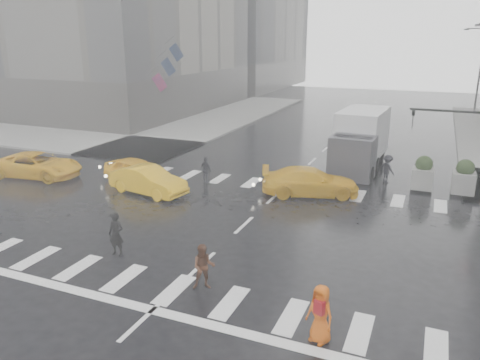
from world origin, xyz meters
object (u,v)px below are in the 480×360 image
at_px(traffic_signal_pole, 471,136).
at_px(box_truck, 360,139).
at_px(taxi_front, 137,171).
at_px(pedestrian_orange, 320,314).
at_px(pedestrian_brown, 204,267).
at_px(taxi_mid, 148,180).

xyz_separation_m(traffic_signal_pole, box_truck, (-5.90, 3.24, -1.29)).
distance_m(taxi_front, box_truck, 13.62).
bearing_deg(pedestrian_orange, box_truck, 120.27).
relative_size(pedestrian_brown, pedestrian_orange, 0.93).
height_order(traffic_signal_pole, box_truck, traffic_signal_pole).
bearing_deg(taxi_mid, pedestrian_brown, -126.50).
distance_m(pedestrian_orange, taxi_mid, 14.42).
height_order(pedestrian_orange, taxi_front, pedestrian_orange).
relative_size(pedestrian_orange, box_truck, 0.25).
bearing_deg(taxi_mid, box_truck, -35.73).
xyz_separation_m(pedestrian_brown, taxi_front, (-8.73, 8.81, -0.05)).
xyz_separation_m(taxi_front, box_truck, (10.99, 7.96, 1.20)).
xyz_separation_m(pedestrian_brown, box_truck, (2.26, 16.77, 1.15)).
bearing_deg(traffic_signal_pole, pedestrian_brown, -121.08).
distance_m(pedestrian_brown, box_truck, 16.96).
distance_m(traffic_signal_pole, box_truck, 6.85).
relative_size(pedestrian_brown, taxi_mid, 0.35).
bearing_deg(taxi_mid, pedestrian_orange, -117.93).
bearing_deg(taxi_mid, traffic_signal_pole, -58.77).
xyz_separation_m(traffic_signal_pole, taxi_front, (-16.88, -4.72, -2.49)).
relative_size(pedestrian_orange, taxi_mid, 0.38).
height_order(traffic_signal_pole, pedestrian_orange, traffic_signal_pole).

